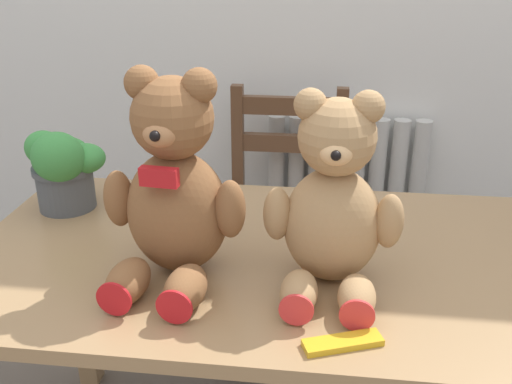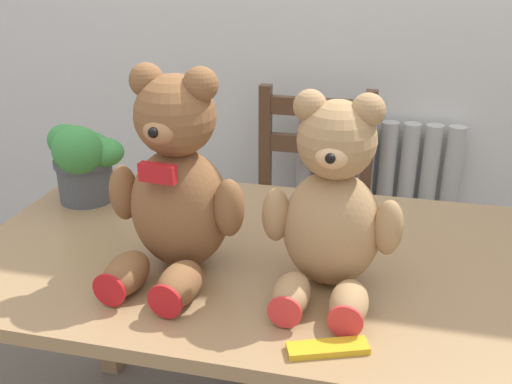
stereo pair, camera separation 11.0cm
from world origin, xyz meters
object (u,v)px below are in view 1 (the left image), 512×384
teddy_bear_left (174,190)px  potted_plant (64,167)px  chocolate_bar (343,343)px  teddy_bear_right (333,205)px  wooden_chair_behind (284,223)px

teddy_bear_left → potted_plant: 0.44m
potted_plant → chocolate_bar: 0.83m
teddy_bear_right → potted_plant: (-0.66, 0.26, -0.05)m
wooden_chair_behind → teddy_bear_right: size_ratio=2.32×
teddy_bear_right → potted_plant: size_ratio=1.80×
teddy_bear_right → potted_plant: 0.71m
wooden_chair_behind → potted_plant: size_ratio=4.18×
teddy_bear_left → chocolate_bar: teddy_bear_left is taller
teddy_bear_left → teddy_bear_right: teddy_bear_left is taller
wooden_chair_behind → teddy_bear_right: 0.88m
wooden_chair_behind → teddy_bear_left: 0.89m
teddy_bear_right → potted_plant: bearing=-19.7°
teddy_bear_left → teddy_bear_right: size_ratio=1.09×
potted_plant → chocolate_bar: potted_plant is taller
teddy_bear_left → teddy_bear_right: (0.31, 0.00, -0.01)m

